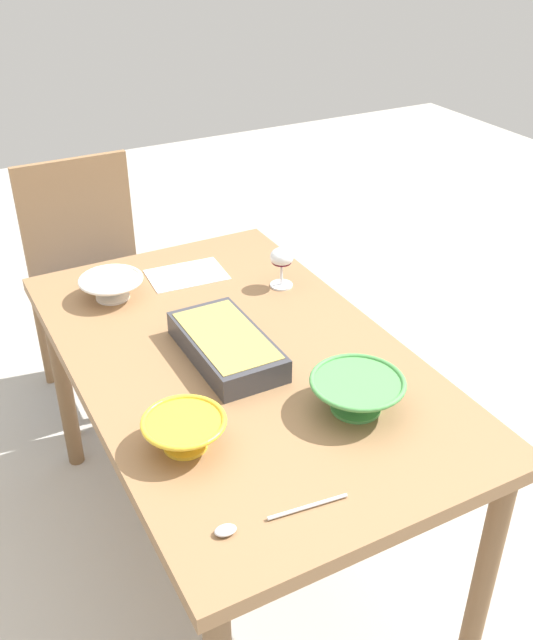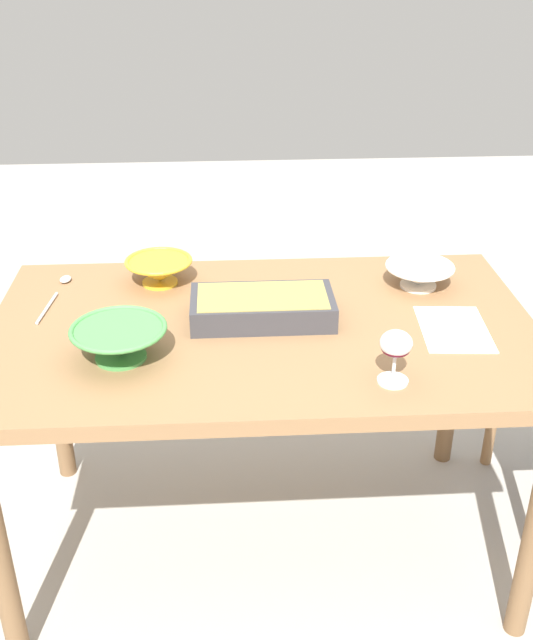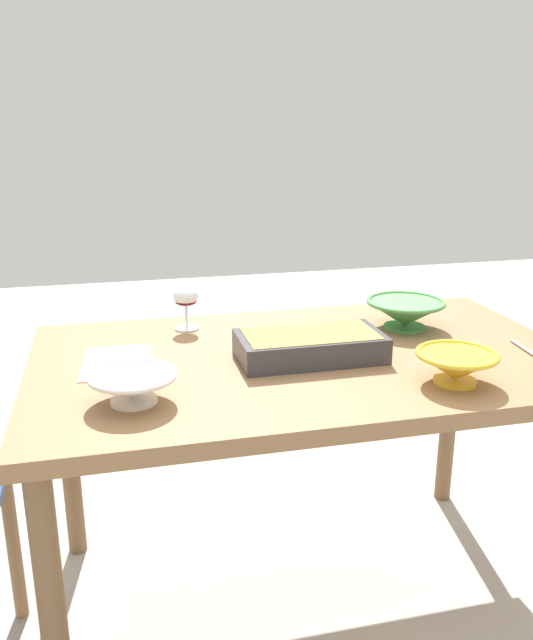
% 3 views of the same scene
% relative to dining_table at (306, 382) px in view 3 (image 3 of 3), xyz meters
% --- Properties ---
extents(ground_plane, '(8.00, 8.00, 0.00)m').
position_rel_dining_table_xyz_m(ground_plane, '(0.00, 0.00, -0.66)').
color(ground_plane, '#B2ADA3').
extents(dining_table, '(1.39, 0.83, 0.73)m').
position_rel_dining_table_xyz_m(dining_table, '(0.00, 0.00, 0.00)').
color(dining_table, olive).
rests_on(dining_table, ground_plane).
extents(wine_glass, '(0.07, 0.07, 0.13)m').
position_rel_dining_table_xyz_m(wine_glass, '(-0.27, 0.28, 0.17)').
color(wine_glass, white).
rests_on(wine_glass, dining_table).
extents(casserole_dish, '(0.36, 0.19, 0.07)m').
position_rel_dining_table_xyz_m(casserole_dish, '(-0.00, -0.03, 0.11)').
color(casserole_dish, '#38383D').
rests_on(casserole_dish, dining_table).
extents(mixing_bowl, '(0.19, 0.19, 0.07)m').
position_rel_dining_table_xyz_m(mixing_bowl, '(-0.45, -0.20, 0.12)').
color(mixing_bowl, white).
rests_on(mixing_bowl, dining_table).
extents(small_bowl, '(0.19, 0.19, 0.08)m').
position_rel_dining_table_xyz_m(small_bowl, '(0.28, -0.26, 0.12)').
color(small_bowl, yellow).
rests_on(small_bowl, dining_table).
extents(serving_bowl, '(0.23, 0.23, 0.08)m').
position_rel_dining_table_xyz_m(serving_bowl, '(0.34, 0.14, 0.12)').
color(serving_bowl, '#4C994C').
rests_on(serving_bowl, dining_table).
extents(napkin, '(0.18, 0.25, 0.00)m').
position_rel_dining_table_xyz_m(napkin, '(-0.48, 0.05, 0.08)').
color(napkin, white).
rests_on(napkin, dining_table).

